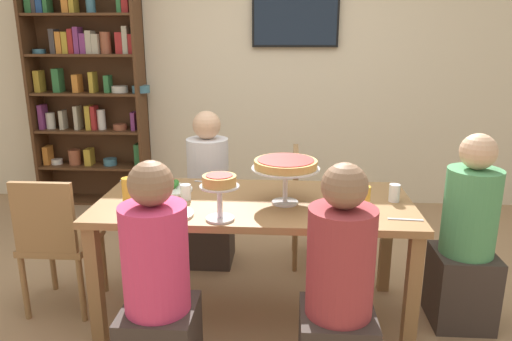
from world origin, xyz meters
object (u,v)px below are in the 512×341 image
at_px(cutlery_knife_far, 208,182).
at_px(salad_plate_far_diner, 173,188).
at_px(chair_far_right, 310,200).
at_px(cutlery_fork_near, 405,219).
at_px(diner_near_left, 158,300).
at_px(deep_dish_pizza_stand, 286,166).
at_px(chair_head_west, 56,238).
at_px(dining_table, 255,215).
at_px(salad_plate_near_diner, 168,213).
at_px(diner_near_right, 338,304).
at_px(cutlery_knife_near, 329,219).
at_px(diner_head_east, 466,246).
at_px(beer_glass_amber_short, 129,191).
at_px(beer_glass_amber_tall, 363,200).
at_px(bookshelf, 88,87).
at_px(diner_far_left, 209,200).
at_px(cutlery_fork_far, 132,182).
at_px(personal_pizza_stand, 219,187).
at_px(water_glass_clear_spare, 394,193).
at_px(water_glass_clear_near, 186,192).
at_px(television, 295,22).
at_px(water_glass_clear_far, 347,181).

bearing_deg(cutlery_knife_far, salad_plate_far_diner, 57.08).
bearing_deg(chair_far_right, cutlery_fork_near, 23.79).
distance_m(diner_near_left, deep_dish_pizza_stand, 0.99).
relative_size(diner_near_left, chair_head_west, 1.32).
relative_size(dining_table, salad_plate_near_diner, 7.07).
bearing_deg(diner_near_right, cutlery_knife_far, 36.90).
bearing_deg(cutlery_knife_near, deep_dish_pizza_stand, 136.29).
height_order(diner_head_east, salad_plate_near_diner, diner_head_east).
relative_size(chair_far_right, deep_dish_pizza_stand, 2.28).
bearing_deg(beer_glass_amber_short, diner_head_east, 2.89).
bearing_deg(diner_near_right, beer_glass_amber_tall, -17.85).
bearing_deg(bookshelf, cutlery_fork_near, -41.35).
relative_size(diner_far_left, salad_plate_near_diner, 4.50).
relative_size(diner_near_left, cutlery_fork_far, 6.39).
relative_size(dining_table, cutlery_knife_far, 10.04).
bearing_deg(diner_far_left, personal_pizza_stand, 12.88).
height_order(chair_far_right, beer_glass_amber_tall, beer_glass_amber_tall).
bearing_deg(beer_glass_amber_short, water_glass_clear_spare, 5.11).
relative_size(diner_head_east, cutlery_knife_far, 6.39).
relative_size(deep_dish_pizza_stand, cutlery_fork_far, 2.12).
bearing_deg(cutlery_knife_far, chair_head_west, 35.94).
distance_m(diner_near_right, personal_pizza_stand, 0.81).
height_order(bookshelf, water_glass_clear_near, bookshelf).
xyz_separation_m(dining_table, chair_head_west, (-1.20, -0.05, -0.16)).
bearing_deg(beer_glass_amber_tall, salad_plate_near_diner, -174.79).
relative_size(personal_pizza_stand, salad_plate_near_diner, 0.94).
distance_m(chair_far_right, deep_dish_pizza_stand, 0.94).
relative_size(salad_plate_near_diner, salad_plate_far_diner, 1.04).
relative_size(salad_plate_far_diner, cutlery_knife_near, 1.37).
xyz_separation_m(diner_near_left, salad_plate_far_diner, (-0.12, 0.85, 0.26)).
xyz_separation_m(bookshelf, personal_pizza_stand, (1.62, -2.33, -0.26)).
relative_size(diner_head_east, water_glass_clear_near, 12.71).
relative_size(bookshelf, beer_glass_amber_tall, 14.39).
bearing_deg(diner_near_right, diner_far_left, 30.68).
height_order(television, beer_glass_amber_tall, television).
distance_m(water_glass_clear_far, cutlery_fork_near, 0.56).
height_order(chair_far_right, beer_glass_amber_short, beer_glass_amber_short).
xyz_separation_m(diner_near_right, beer_glass_amber_short, (-1.13, 0.58, 0.32)).
relative_size(chair_far_right, beer_glass_amber_short, 5.80).
height_order(personal_pizza_stand, beer_glass_amber_tall, personal_pizza_stand).
xyz_separation_m(salad_plate_far_diner, water_glass_clear_near, (0.12, -0.16, 0.03)).
height_order(salad_plate_near_diner, salad_plate_far_diner, salad_plate_near_diner).
bearing_deg(cutlery_fork_far, diner_near_right, 158.15).
height_order(television, diner_near_left, television).
xyz_separation_m(bookshelf, water_glass_clear_near, (1.38, -2.03, -0.39)).
relative_size(diner_far_left, beer_glass_amber_tall, 7.48).
distance_m(bookshelf, cutlery_fork_near, 3.46).
bearing_deg(deep_dish_pizza_stand, diner_near_left, -131.00).
bearing_deg(diner_near_left, diner_far_left, -0.35).
bearing_deg(water_glass_clear_far, water_glass_clear_near, -164.68).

